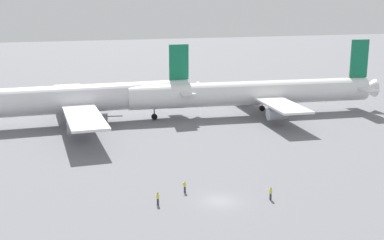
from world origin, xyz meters
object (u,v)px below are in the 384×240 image
at_px(airliner_at_gate_left, 65,100).
at_px(pushback_tug, 95,117).
at_px(ground_crew_wing_walker_right, 185,186).
at_px(ground_crew_marshaller_foreground, 271,193).
at_px(ground_crew_ramp_agent_by_cones, 158,198).
at_px(airliner_being_pushed, 254,93).

distance_m(airliner_at_gate_left, pushback_tug, 7.25).
height_order(ground_crew_wing_walker_right, ground_crew_marshaller_foreground, ground_crew_marshaller_foreground).
relative_size(airliner_at_gate_left, ground_crew_ramp_agent_by_cones, 35.36).
relative_size(airliner_at_gate_left, ground_crew_wing_walker_right, 36.06).
relative_size(pushback_tug, ground_crew_marshaller_foreground, 4.93).
distance_m(ground_crew_wing_walker_right, ground_crew_marshaller_foreground, 11.36).
bearing_deg(pushback_tug, ground_crew_marshaller_foreground, -73.54).
height_order(ground_crew_wing_walker_right, ground_crew_ramp_agent_by_cones, ground_crew_ramp_agent_by_cones).
relative_size(airliner_being_pushed, ground_crew_marshaller_foreground, 36.50).
height_order(airliner_at_gate_left, ground_crew_marshaller_foreground, airliner_at_gate_left).
xyz_separation_m(ground_crew_marshaller_foreground, ground_crew_ramp_agent_by_cones, (-14.15, 3.15, -0.01)).
distance_m(airliner_being_pushed, ground_crew_marshaller_foreground, 50.41).
xyz_separation_m(airliner_being_pushed, ground_crew_ramp_agent_by_cones, (-34.53, -42.77, -4.14)).
bearing_deg(airliner_at_gate_left, ground_crew_ramp_agent_by_cones, -81.80).
bearing_deg(ground_crew_marshaller_foreground, ground_crew_ramp_agent_by_cones, 167.43).
distance_m(pushback_tug, ground_crew_ramp_agent_by_cones, 47.49).
relative_size(ground_crew_wing_walker_right, ground_crew_ramp_agent_by_cones, 0.98).
relative_size(ground_crew_wing_walker_right, ground_crew_marshaller_foreground, 0.98).
relative_size(airliner_at_gate_left, ground_crew_marshaller_foreground, 35.22).
bearing_deg(airliner_being_pushed, pushback_tug, 172.40).
height_order(airliner_at_gate_left, pushback_tug, airliner_at_gate_left).
bearing_deg(ground_crew_marshaller_foreground, airliner_being_pushed, 66.08).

